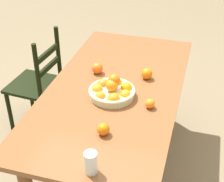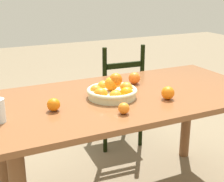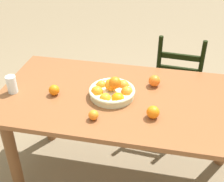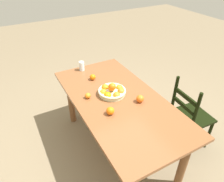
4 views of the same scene
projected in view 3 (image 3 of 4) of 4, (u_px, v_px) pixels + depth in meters
The scene contains 9 objects.
ground_plane at pixel (126, 176), 2.37m from camera, with size 12.00×12.00×0.00m, color #78684E.
dining_table at pixel (128, 112), 2.02m from camera, with size 1.71×0.86×0.75m.
chair_near_window at pixel (177, 83), 2.71m from camera, with size 0.42×0.42×0.92m.
fruit_bowl at pixel (112, 91), 1.94m from camera, with size 0.30×0.30×0.15m.
orange_loose_0 at pixel (54, 90), 1.96m from camera, with size 0.07×0.07×0.07m, color orange.
orange_loose_1 at pixel (154, 81), 2.05m from camera, with size 0.08×0.08×0.08m, color orange.
orange_loose_2 at pixel (93, 115), 1.75m from camera, with size 0.06×0.06×0.06m, color orange.
orange_loose_3 at pixel (153, 112), 1.76m from camera, with size 0.08×0.08×0.08m, color orange.
drinking_glass at pixel (12, 84), 1.97m from camera, with size 0.07×0.07×0.12m, color silver.
Camera 3 is at (0.22, -1.60, 1.85)m, focal length 48.50 mm.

